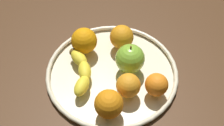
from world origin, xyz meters
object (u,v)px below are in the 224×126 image
(apple, at_px, (130,59))
(orange_center, at_px, (109,104))
(orange_back_left, at_px, (157,85))
(orange_back_right, at_px, (128,85))
(fruit_bowl, at_px, (112,72))
(orange_front_left, at_px, (122,37))
(orange_front_right, at_px, (84,41))
(banana, at_px, (81,70))

(apple, relative_size, orange_center, 1.23)
(orange_back_left, distance_m, orange_back_right, 0.07)
(orange_center, xyz_separation_m, orange_back_right, (0.04, -0.07, -0.00))
(apple, bearing_deg, orange_center, 136.91)
(fruit_bowl, distance_m, apple, 0.07)
(orange_back_right, bearing_deg, orange_back_left, -108.78)
(orange_center, bearing_deg, orange_front_left, -30.17)
(orange_back_left, bearing_deg, apple, 17.98)
(orange_back_left, height_order, orange_front_right, orange_front_right)
(banana, relative_size, apple, 1.94)
(orange_front_right, bearing_deg, orange_front_left, -101.82)
(banana, bearing_deg, orange_front_left, -53.93)
(apple, xyz_separation_m, orange_back_right, (-0.07, 0.04, -0.01))
(banana, distance_m, orange_front_left, 0.16)
(apple, height_order, orange_back_right, apple)
(orange_back_left, relative_size, orange_front_right, 0.81)
(fruit_bowl, xyz_separation_m, banana, (0.02, 0.08, 0.03))
(fruit_bowl, xyz_separation_m, apple, (-0.01, -0.05, 0.05))
(orange_front_left, bearing_deg, orange_center, 149.83)
(fruit_bowl, height_order, orange_back_left, orange_back_left)
(orange_center, bearing_deg, apple, -43.09)
(banana, bearing_deg, fruit_bowl, -88.52)
(banana, xyz_separation_m, orange_center, (-0.14, -0.03, 0.02))
(orange_center, relative_size, orange_front_right, 0.96)
(orange_center, bearing_deg, fruit_bowl, -24.55)
(orange_front_left, bearing_deg, orange_front_right, 78.18)
(fruit_bowl, xyz_separation_m, orange_front_left, (0.08, -0.06, 0.04))
(fruit_bowl, bearing_deg, orange_front_right, 24.54)
(banana, xyz_separation_m, orange_front_left, (0.06, -0.14, 0.02))
(orange_center, distance_m, orange_back_right, 0.08)
(orange_back_left, bearing_deg, orange_front_left, 5.61)
(apple, xyz_separation_m, orange_back_left, (-0.10, -0.03, -0.01))
(apple, bearing_deg, orange_front_right, 39.84)
(apple, relative_size, orange_front_left, 1.27)
(banana, bearing_deg, orange_front_right, -10.76)
(orange_front_left, xyz_separation_m, orange_center, (-0.20, 0.12, 0.00))
(orange_front_right, bearing_deg, orange_back_right, -162.97)
(banana, xyz_separation_m, orange_back_right, (-0.10, -0.09, 0.01))
(banana, bearing_deg, orange_center, -156.34)
(apple, bearing_deg, orange_front_left, -8.34)
(fruit_bowl, height_order, apple, apple)
(fruit_bowl, distance_m, orange_front_right, 0.12)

